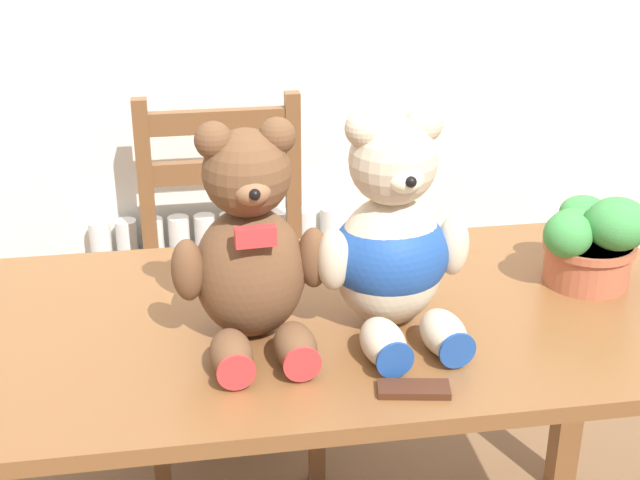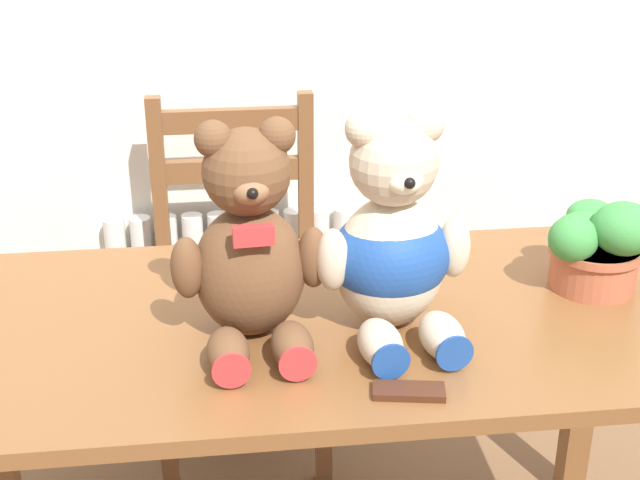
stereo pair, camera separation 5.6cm
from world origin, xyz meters
name	(u,v)px [view 1 (the left image)]	position (x,y,z in m)	size (l,w,h in m)	color
radiator	(222,311)	(-0.13, 1.28, 0.25)	(0.73, 0.10, 0.56)	white
dining_table	(313,363)	(0.00, 0.35, 0.62)	(1.48, 0.70, 0.73)	brown
wooden_chair_behind	(228,282)	(-0.12, 1.02, 0.47)	(0.43, 0.44, 0.93)	brown
teddy_bear_left	(251,249)	(-0.12, 0.30, 0.89)	(0.28, 0.28, 0.39)	brown
teddy_bear_right	(392,243)	(0.13, 0.30, 0.89)	(0.28, 0.30, 0.40)	beige
potted_plant	(593,240)	(0.56, 0.40, 0.82)	(0.22, 0.19, 0.19)	#B25B3D
chocolate_bar	(414,389)	(0.12, 0.08, 0.73)	(0.11, 0.05, 0.01)	#472314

